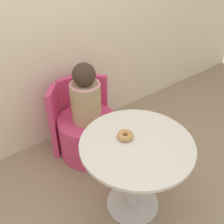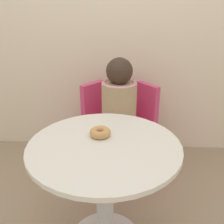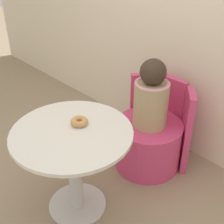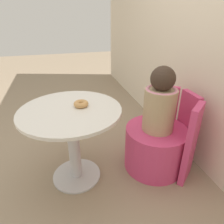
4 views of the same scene
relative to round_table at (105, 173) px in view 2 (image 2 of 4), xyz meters
The scene contains 6 objects.
back_wall 1.37m from the round_table, 93.36° to the left, with size 6.00×0.06×2.40m.
round_table is the anchor object (origin of this frame).
tub_chair 0.79m from the round_table, 86.23° to the left, with size 0.55×0.55×0.41m.
booth_backrest 0.97m from the round_table, 87.13° to the left, with size 0.65×0.24×0.71m.
child_figure 0.75m from the round_table, 86.23° to the left, with size 0.27×0.27×0.56m.
donut 0.22m from the round_table, 108.49° to the left, with size 0.11×0.11×0.04m.
Camera 2 is at (0.18, -1.20, 1.35)m, focal length 42.00 mm.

